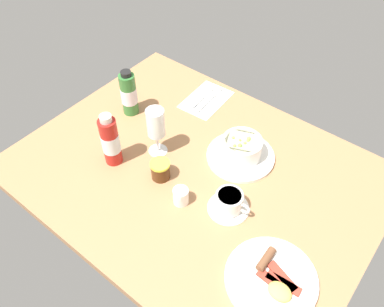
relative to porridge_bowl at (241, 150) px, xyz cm
name	(u,v)px	position (x,y,z in cm)	size (l,w,h in cm)	color
ground_plane	(196,173)	(7.86, 13.27, -5.10)	(110.00, 84.00, 3.00)	#A8754C
porridge_bowl	(241,150)	(0.00, 0.00, 0.00)	(21.92, 21.92, 8.64)	white
cutlery_setting	(205,100)	(26.47, -16.16, -3.35)	(14.18, 20.36, 0.90)	white
coffee_cup	(229,202)	(-8.53, 18.93, -0.53)	(12.86, 12.18, 6.43)	white
creamer_jug	(181,196)	(3.83, 25.62, -0.84)	(4.97, 5.19, 5.86)	white
wine_glass	(156,125)	(22.94, 14.33, 8.04)	(6.23, 6.23, 17.29)	white
jam_jar	(160,170)	(14.87, 22.03, -0.44)	(6.11, 6.11, 6.24)	#492710
sauce_bottle_red	(110,141)	(31.19, 26.23, 5.12)	(5.65, 5.65, 18.98)	#B21E19
sauce_bottle_green	(129,94)	(43.75, 5.69, 4.48)	(5.72, 5.72, 17.41)	#337233
breakfast_plate	(272,279)	(-29.59, 30.36, -2.65)	(23.46, 23.46, 3.70)	white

